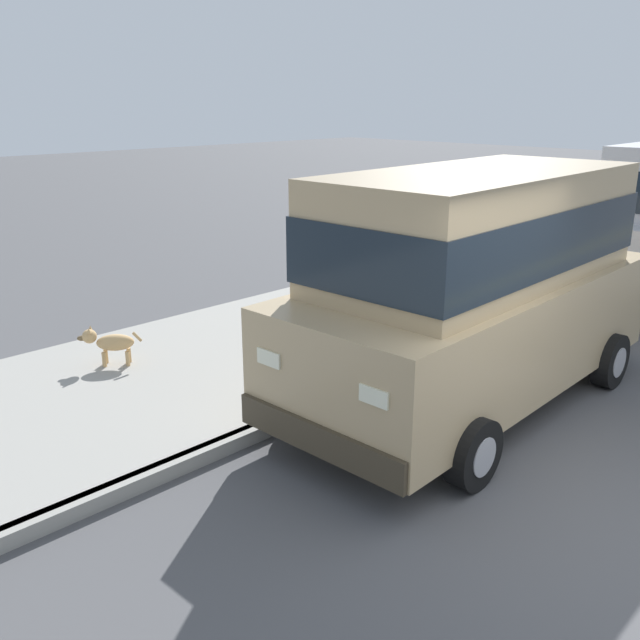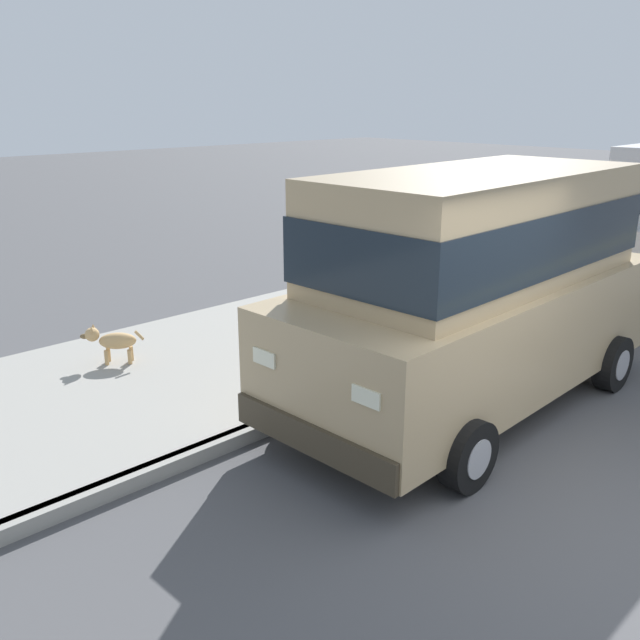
# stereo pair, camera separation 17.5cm
# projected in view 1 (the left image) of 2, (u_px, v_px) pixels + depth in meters

# --- Properties ---
(ground_plane) EXTENTS (80.00, 80.00, 0.00)m
(ground_plane) POSITION_uv_depth(u_px,v_px,m) (629.00, 530.00, 5.32)
(ground_plane) COLOR #4C4C4F
(curb) EXTENTS (0.16, 64.00, 0.14)m
(curb) POSITION_uv_depth(u_px,v_px,m) (334.00, 399.00, 7.46)
(curb) COLOR gray
(curb) RESTS_ON ground
(sidewalk) EXTENTS (3.60, 64.00, 0.14)m
(sidewalk) POSITION_uv_depth(u_px,v_px,m) (232.00, 357.00, 8.68)
(sidewalk) COLOR #99968E
(sidewalk) RESTS_ON ground
(car_tan_van) EXTENTS (2.25, 4.96, 2.52)m
(car_tan_van) POSITION_uv_depth(u_px,v_px,m) (476.00, 279.00, 7.15)
(car_tan_van) COLOR tan
(car_tan_van) RESTS_ON ground
(dog_tan) EXTENTS (0.51, 0.63, 0.49)m
(dog_tan) POSITION_uv_depth(u_px,v_px,m) (110.00, 342.00, 8.16)
(dog_tan) COLOR tan
(dog_tan) RESTS_ON sidewalk
(fire_hydrant) EXTENTS (0.34, 0.24, 0.72)m
(fire_hydrant) POSITION_uv_depth(u_px,v_px,m) (440.00, 307.00, 9.35)
(fire_hydrant) COLOR gold
(fire_hydrant) RESTS_ON sidewalk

